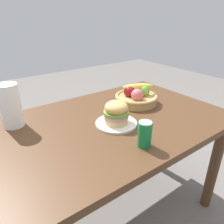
# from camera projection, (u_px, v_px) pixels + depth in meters

# --- Properties ---
(ground_plane) EXTENTS (8.00, 8.00, 0.00)m
(ground_plane) POSITION_uv_depth(u_px,v_px,m) (110.00, 211.00, 1.56)
(ground_plane) COLOR slate
(dining_table) EXTENTS (1.40, 0.90, 0.75)m
(dining_table) POSITION_uv_depth(u_px,v_px,m) (110.00, 135.00, 1.29)
(dining_table) COLOR #4C301C
(dining_table) RESTS_ON ground_plane
(plate) EXTENTS (0.23, 0.23, 0.01)m
(plate) POSITION_uv_depth(u_px,v_px,m) (117.00, 123.00, 1.20)
(plate) COLOR silver
(plate) RESTS_ON dining_table
(sandwich) EXTENTS (0.14, 0.14, 0.13)m
(sandwich) POSITION_uv_depth(u_px,v_px,m) (117.00, 112.00, 1.17)
(sandwich) COLOR #E5BC75
(sandwich) RESTS_ON plate
(soda_can) EXTENTS (0.07, 0.07, 0.13)m
(soda_can) POSITION_uv_depth(u_px,v_px,m) (145.00, 134.00, 0.98)
(soda_can) COLOR #147238
(soda_can) RESTS_ON dining_table
(fruit_basket) EXTENTS (0.29, 0.29, 0.13)m
(fruit_basket) POSITION_uv_depth(u_px,v_px,m) (136.00, 97.00, 1.46)
(fruit_basket) COLOR tan
(fruit_basket) RESTS_ON dining_table
(paper_towel_roll) EXTENTS (0.11, 0.11, 0.24)m
(paper_towel_roll) POSITION_uv_depth(u_px,v_px,m) (10.00, 106.00, 1.13)
(paper_towel_roll) COLOR white
(paper_towel_roll) RESTS_ON dining_table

